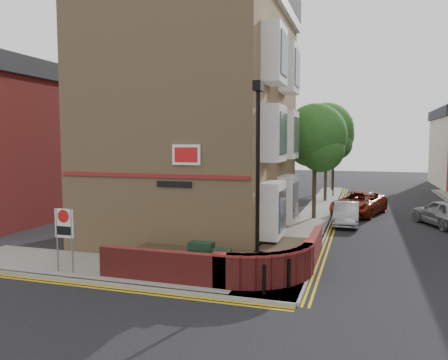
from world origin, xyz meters
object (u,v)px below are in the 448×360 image
Objects in this scene: utility_cabinet_large at (201,260)px; silver_car_near at (346,214)px; lamppost at (258,182)px; zone_sign at (64,228)px.

utility_cabinet_large is 0.32× the size of silver_car_near.
zone_sign is (-6.60, -0.70, -1.70)m from lamppost.
utility_cabinet_large reaches higher than silver_car_near.
utility_cabinet_large is 12.37m from silver_car_near.
zone_sign is at bearing -170.31° from utility_cabinet_large.
utility_cabinet_large is at bearing 9.69° from zone_sign.
lamppost is 1.66× the size of silver_car_near.
lamppost is 5.25× the size of utility_cabinet_large.
utility_cabinet_large is at bearing 176.99° from lamppost.
lamppost is 12.27m from silver_car_near.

